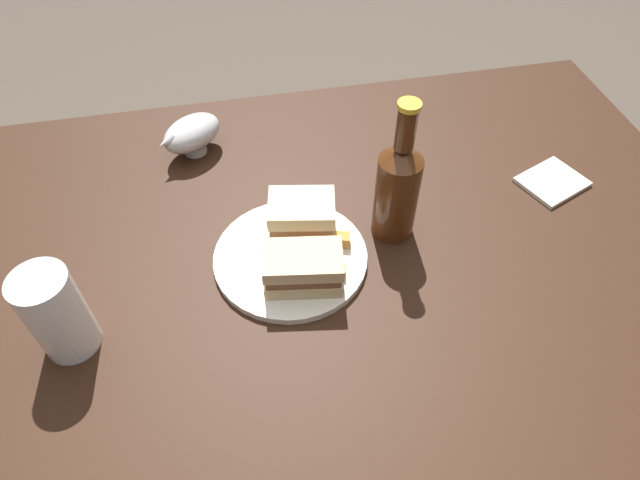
{
  "coord_description": "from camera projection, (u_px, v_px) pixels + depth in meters",
  "views": [
    {
      "loc": [
        -0.16,
        -0.56,
        1.39
      ],
      "look_at": [
        -0.05,
        -0.01,
        0.74
      ],
      "focal_mm": 30.58,
      "sensor_mm": 36.0,
      "label": 1
    }
  ],
  "objects": [
    {
      "name": "ground_plane",
      "position": [
        338.0,
        421.0,
        1.43
      ],
      "size": [
        6.0,
        6.0,
        0.0
      ],
      "primitive_type": "plane",
      "color": "#4C4238"
    },
    {
      "name": "dining_table",
      "position": [
        342.0,
        353.0,
        1.17
      ],
      "size": [
        1.29,
        0.9,
        0.71
      ],
      "primitive_type": "cube",
      "color": "black",
      "rests_on": "ground"
    },
    {
      "name": "plate",
      "position": [
        291.0,
        257.0,
        0.87
      ],
      "size": [
        0.25,
        0.25,
        0.01
      ],
      "primitive_type": "cylinder",
      "color": "silver",
      "rests_on": "dining_table"
    },
    {
      "name": "sandwich_half_left",
      "position": [
        303.0,
        268.0,
        0.81
      ],
      "size": [
        0.13,
        0.09,
        0.06
      ],
      "color": "#CCB284",
      "rests_on": "plate"
    },
    {
      "name": "sandwich_half_right",
      "position": [
        302.0,
        217.0,
        0.88
      ],
      "size": [
        0.12,
        0.1,
        0.07
      ],
      "color": "beige",
      "rests_on": "plate"
    },
    {
      "name": "potato_wedge_front",
      "position": [
        322.0,
        269.0,
        0.84
      ],
      "size": [
        0.03,
        0.05,
        0.02
      ],
      "primitive_type": "cube",
      "rotation": [
        0.0,
        0.0,
        1.24
      ],
      "color": "gold",
      "rests_on": "plate"
    },
    {
      "name": "potato_wedge_middle",
      "position": [
        331.0,
        272.0,
        0.83
      ],
      "size": [
        0.05,
        0.02,
        0.02
      ],
      "primitive_type": "cube",
      "rotation": [
        0.0,
        0.0,
        2.96
      ],
      "color": "gold",
      "rests_on": "plate"
    },
    {
      "name": "potato_wedge_back",
      "position": [
        313.0,
        249.0,
        0.87
      ],
      "size": [
        0.05,
        0.03,
        0.01
      ],
      "primitive_type": "cube",
      "rotation": [
        0.0,
        0.0,
        3.46
      ],
      "color": "#AD702D",
      "rests_on": "plate"
    },
    {
      "name": "potato_wedge_left_edge",
      "position": [
        338.0,
        240.0,
        0.87
      ],
      "size": [
        0.04,
        0.03,
        0.02
      ],
      "primitive_type": "cube",
      "rotation": [
        0.0,
        0.0,
        6.01
      ],
      "color": "#B77F33",
      "rests_on": "plate"
    },
    {
      "name": "potato_wedge_right_edge",
      "position": [
        316.0,
        254.0,
        0.85
      ],
      "size": [
        0.05,
        0.06,
        0.02
      ],
      "primitive_type": "cube",
      "rotation": [
        0.0,
        0.0,
        1.05
      ],
      "color": "gold",
      "rests_on": "plate"
    },
    {
      "name": "potato_wedge_stray",
      "position": [
        305.0,
        239.0,
        0.88
      ],
      "size": [
        0.05,
        0.03,
        0.02
      ],
      "primitive_type": "cube",
      "rotation": [
        0.0,
        0.0,
        2.7
      ],
      "color": "#AD702D",
      "rests_on": "plate"
    },
    {
      "name": "pint_glass",
      "position": [
        59.0,
        318.0,
        0.73
      ],
      "size": [
        0.08,
        0.08,
        0.14
      ],
      "color": "white",
      "rests_on": "dining_table"
    },
    {
      "name": "gravy_boat",
      "position": [
        191.0,
        133.0,
        1.02
      ],
      "size": [
        0.14,
        0.13,
        0.07
      ],
      "color": "#B7B7BC",
      "rests_on": "dining_table"
    },
    {
      "name": "cider_bottle",
      "position": [
        398.0,
        187.0,
        0.85
      ],
      "size": [
        0.07,
        0.07,
        0.25
      ],
      "color": "#47230F",
      "rests_on": "dining_table"
    },
    {
      "name": "napkin",
      "position": [
        552.0,
        182.0,
        0.99
      ],
      "size": [
        0.14,
        0.12,
        0.01
      ],
      "primitive_type": "cube",
      "rotation": [
        0.0,
        0.0,
        0.38
      ],
      "color": "silver",
      "rests_on": "dining_table"
    },
    {
      "name": "fork",
      "position": [
        406.0,
        125.0,
        1.1
      ],
      "size": [
        0.09,
        0.17,
        0.01
      ],
      "primitive_type": "cube",
      "rotation": [
        0.0,
        0.0,
        4.3
      ],
      "color": "silver",
      "rests_on": "dining_table"
    }
  ]
}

